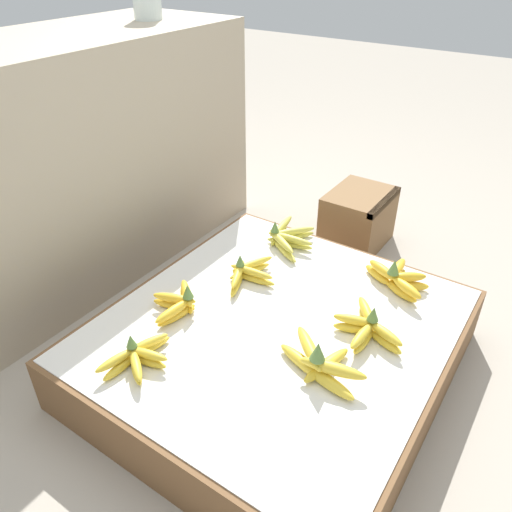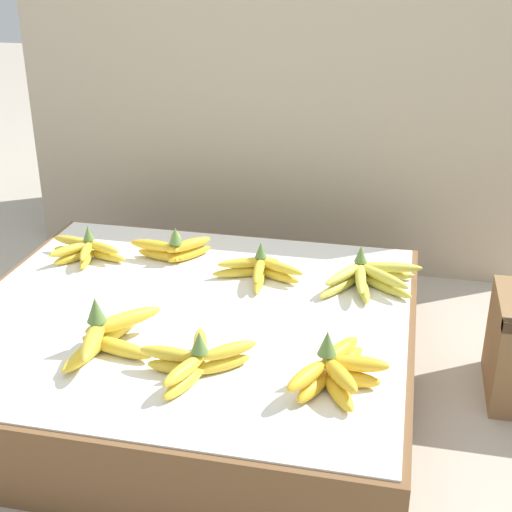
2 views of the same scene
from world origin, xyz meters
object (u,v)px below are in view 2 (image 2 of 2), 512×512
banana_bunch_middle_right (368,277)px  banana_bunch_front_midleft (107,335)px  banana_bunch_front_right (336,371)px  banana_bunch_middle_left (84,250)px  banana_bunch_front_midright (196,360)px  banana_bunch_middle_midleft (174,247)px  banana_bunch_middle_midright (260,269)px

banana_bunch_middle_right → banana_bunch_front_midleft: bearing=-141.0°
banana_bunch_front_midleft → banana_bunch_front_right: 0.45m
banana_bunch_front_midleft → banana_bunch_middle_left: banana_bunch_front_midleft is taller
banana_bunch_front_midright → banana_bunch_middle_midleft: 0.52m
banana_bunch_front_midright → banana_bunch_middle_left: bearing=134.4°
banana_bunch_front_right → banana_bunch_middle_midleft: size_ratio=1.12×
banana_bunch_front_midleft → banana_bunch_middle_left: 0.45m
banana_bunch_middle_midright → banana_bunch_middle_right: banana_bunch_middle_right is taller
banana_bunch_front_right → banana_bunch_middle_right: 0.41m
banana_bunch_middle_midleft → banana_bunch_front_midleft: bearing=-88.8°
banana_bunch_middle_left → banana_bunch_middle_right: 0.70m
banana_bunch_middle_left → banana_bunch_middle_right: banana_bunch_middle_right is taller
banana_bunch_front_midleft → banana_bunch_front_right: banana_bunch_front_midleft is taller
banana_bunch_front_midleft → banana_bunch_front_midright: (0.19, -0.04, -0.00)m
banana_bunch_middle_left → banana_bunch_middle_midright: 0.45m
banana_bunch_front_midleft → banana_bunch_middle_right: bearing=39.0°
banana_bunch_front_midright → banana_bunch_front_right: banana_bunch_front_right is taller
banana_bunch_middle_left → banana_bunch_front_midright: bearing=-45.6°
banana_bunch_middle_midleft → banana_bunch_middle_right: 0.49m
banana_bunch_front_midleft → banana_bunch_front_midright: 0.20m
banana_bunch_front_midright → banana_bunch_middle_right: 0.51m
banana_bunch_front_right → banana_bunch_middle_right: bearing=86.4°
banana_bunch_front_right → banana_bunch_middle_midright: (-0.22, 0.40, -0.01)m
banana_bunch_front_right → banana_bunch_middle_midleft: (-0.46, 0.47, -0.00)m
banana_bunch_front_midleft → banana_bunch_middle_right: size_ratio=1.07×
banana_bunch_front_right → banana_bunch_middle_right: banana_bunch_front_right is taller
banana_bunch_middle_midleft → banana_bunch_middle_midright: size_ratio=0.88×
banana_bunch_middle_midright → banana_bunch_middle_right: 0.25m
banana_bunch_front_right → banana_bunch_front_midright: bearing=-176.7°
banana_bunch_front_midleft → banana_bunch_middle_right: (0.47, 0.38, -0.01)m
banana_bunch_front_midleft → banana_bunch_middle_midright: size_ratio=1.10×
banana_bunch_front_midright → banana_bunch_middle_right: size_ratio=0.92×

